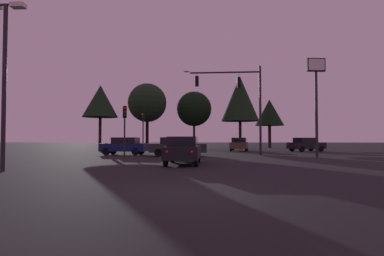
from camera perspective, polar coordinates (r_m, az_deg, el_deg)
ground_plane at (r=32.76m, az=1.48°, el=-4.44°), size 168.00×168.00×0.00m
traffic_signal_mast_arm at (r=27.46m, az=8.60°, el=6.25°), size 6.77×0.55×7.71m
traffic_light_corner_left at (r=30.77m, az=-8.98°, el=1.02°), size 0.35×0.38×4.23m
traffic_light_corner_right at (r=24.19m, az=-12.25°, el=1.32°), size 0.36×0.38×3.90m
car_nearside_lane at (r=17.12m, az=-1.61°, el=-4.03°), size 1.88×4.10×1.52m
car_crossing_left at (r=25.05m, az=-2.63°, el=-3.37°), size 4.65×1.81×1.52m
car_crossing_right at (r=27.80m, az=-12.29°, el=-3.20°), size 4.13×2.11×1.52m
car_far_lane at (r=36.08m, az=8.67°, el=-2.92°), size 2.58×4.51×1.52m
car_parked_lot at (r=36.42m, az=20.22°, el=-2.82°), size 4.44×3.30×1.52m
parking_lot_lamp_post at (r=16.00m, az=-31.14°, el=10.20°), size 1.70×0.36×7.32m
store_sign_illuminated at (r=25.31m, az=21.82°, el=7.32°), size 1.42×0.41×7.47m
tree_behind_sign at (r=43.35m, az=0.38°, el=3.51°), size 4.84×4.84×7.98m
tree_left_far at (r=41.17m, az=-8.21°, el=4.58°), size 5.05×5.05×8.64m
tree_center_horizon at (r=42.30m, az=8.80°, el=5.33°), size 5.03×5.03×9.82m
tree_right_cluster at (r=50.08m, az=14.02°, el=2.74°), size 4.46×4.46×7.56m
tree_lot_edge at (r=37.69m, az=-16.47°, el=4.72°), size 4.03×4.03×7.64m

